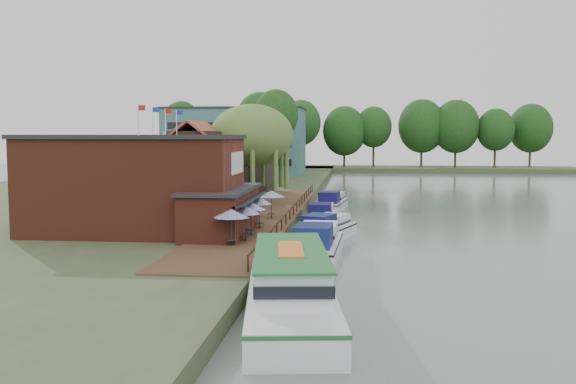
{
  "coord_description": "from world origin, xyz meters",
  "views": [
    {
      "loc": [
        0.3,
        -46.45,
        8.2
      ],
      "look_at": [
        -6.0,
        12.0,
        3.0
      ],
      "focal_mm": 40.0,
      "sensor_mm": 36.0,
      "label": 1
    }
  ],
  "objects_px": {
    "hotel_block": "(235,141)",
    "cottage_c": "(243,159)",
    "pub": "(160,184)",
    "umbrella_5": "(271,204)",
    "cruiser_1": "(326,226)",
    "umbrella_0": "(231,227)",
    "cruiser_3": "(332,200)",
    "swan": "(286,276)",
    "tour_boat": "(291,284)",
    "cottage_b": "(193,162)",
    "cruiser_2": "(321,213)",
    "umbrella_2": "(251,219)",
    "cruiser_0": "(317,240)",
    "umbrella_3": "(260,212)",
    "umbrella_1": "(245,223)",
    "umbrella_4": "(250,209)",
    "willow": "(252,155)",
    "cottage_a": "(197,166)"
  },
  "relations": [
    {
      "from": "swan",
      "to": "pub",
      "type": "bearing_deg",
      "value": 136.55
    },
    {
      "from": "cottage_b",
      "to": "umbrella_3",
      "type": "distance_m",
      "value": 24.75
    },
    {
      "from": "pub",
      "to": "cruiser_0",
      "type": "bearing_deg",
      "value": -14.92
    },
    {
      "from": "umbrella_3",
      "to": "tour_boat",
      "type": "bearing_deg",
      "value": -77.43
    },
    {
      "from": "umbrella_4",
      "to": "swan",
      "type": "distance_m",
      "value": 15.63
    },
    {
      "from": "umbrella_2",
      "to": "umbrella_4",
      "type": "xyz_separation_m",
      "value": [
        -1.03,
        5.7,
        0.0
      ]
    },
    {
      "from": "cruiser_2",
      "to": "umbrella_2",
      "type": "bearing_deg",
      "value": -106.85
    },
    {
      "from": "pub",
      "to": "cottage_b",
      "type": "relative_size",
      "value": 2.08
    },
    {
      "from": "umbrella_5",
      "to": "swan",
      "type": "xyz_separation_m",
      "value": [
        3.34,
        -18.69,
        -2.07
      ]
    },
    {
      "from": "cottage_b",
      "to": "tour_boat",
      "type": "distance_m",
      "value": 45.11
    },
    {
      "from": "umbrella_3",
      "to": "cruiser_0",
      "type": "xyz_separation_m",
      "value": [
        4.77,
        -6.08,
        -1.03
      ]
    },
    {
      "from": "umbrella_0",
      "to": "cruiser_2",
      "type": "xyz_separation_m",
      "value": [
        4.76,
        18.3,
        -1.22
      ]
    },
    {
      "from": "cruiser_0",
      "to": "tour_boat",
      "type": "bearing_deg",
      "value": -88.97
    },
    {
      "from": "umbrella_4",
      "to": "cruiser_3",
      "type": "relative_size",
      "value": 0.26
    },
    {
      "from": "cruiser_0",
      "to": "umbrella_3",
      "type": "bearing_deg",
      "value": 130.28
    },
    {
      "from": "cottage_a",
      "to": "cruiser_3",
      "type": "bearing_deg",
      "value": 38.27
    },
    {
      "from": "willow",
      "to": "hotel_block",
      "type": "bearing_deg",
      "value": 102.71
    },
    {
      "from": "hotel_block",
      "to": "cottage_c",
      "type": "xyz_separation_m",
      "value": [
        8.0,
        -37.0,
        -1.9
      ]
    },
    {
      "from": "hotel_block",
      "to": "umbrella_3",
      "type": "distance_m",
      "value": 69.81
    },
    {
      "from": "hotel_block",
      "to": "umbrella_5",
      "type": "bearing_deg",
      "value": -76.42
    },
    {
      "from": "cruiser_3",
      "to": "hotel_block",
      "type": "bearing_deg",
      "value": 119.78
    },
    {
      "from": "pub",
      "to": "umbrella_5",
      "type": "bearing_deg",
      "value": 51.75
    },
    {
      "from": "umbrella_5",
      "to": "umbrella_0",
      "type": "bearing_deg",
      "value": -92.93
    },
    {
      "from": "cruiser_1",
      "to": "umbrella_3",
      "type": "bearing_deg",
      "value": -145.25
    },
    {
      "from": "cruiser_3",
      "to": "cottage_c",
      "type": "bearing_deg",
      "value": 148.6
    },
    {
      "from": "hotel_block",
      "to": "tour_boat",
      "type": "height_order",
      "value": "hotel_block"
    },
    {
      "from": "pub",
      "to": "umbrella_1",
      "type": "height_order",
      "value": "pub"
    },
    {
      "from": "pub",
      "to": "tour_boat",
      "type": "bearing_deg",
      "value": -56.55
    },
    {
      "from": "umbrella_2",
      "to": "umbrella_5",
      "type": "relative_size",
      "value": 1.0
    },
    {
      "from": "hotel_block",
      "to": "umbrella_0",
      "type": "bearing_deg",
      "value": -79.38
    },
    {
      "from": "umbrella_5",
      "to": "hotel_block",
      "type": "bearing_deg",
      "value": 103.58
    },
    {
      "from": "cruiser_1",
      "to": "umbrella_0",
      "type": "bearing_deg",
      "value": -102.78
    },
    {
      "from": "umbrella_3",
      "to": "hotel_block",
      "type": "bearing_deg",
      "value": 102.34
    },
    {
      "from": "hotel_block",
      "to": "cruiser_0",
      "type": "bearing_deg",
      "value": -75.14
    },
    {
      "from": "umbrella_0",
      "to": "cruiser_3",
      "type": "relative_size",
      "value": 0.26
    },
    {
      "from": "hotel_block",
      "to": "cruiser_1",
      "type": "height_order",
      "value": "hotel_block"
    },
    {
      "from": "umbrella_1",
      "to": "swan",
      "type": "distance_m",
      "value": 7.83
    },
    {
      "from": "umbrella_0",
      "to": "umbrella_3",
      "type": "xyz_separation_m",
      "value": [
        0.6,
        8.15,
        0.0
      ]
    },
    {
      "from": "umbrella_1",
      "to": "cruiser_3",
      "type": "relative_size",
      "value": 0.26
    },
    {
      "from": "umbrella_4",
      "to": "swan",
      "type": "bearing_deg",
      "value": -72.97
    },
    {
      "from": "cottage_c",
      "to": "umbrella_1",
      "type": "relative_size",
      "value": 3.58
    },
    {
      "from": "cottage_c",
      "to": "umbrella_1",
      "type": "xyz_separation_m",
      "value": [
        6.84,
        -37.12,
        -2.96
      ]
    },
    {
      "from": "cottage_b",
      "to": "cruiser_3",
      "type": "bearing_deg",
      "value": -0.34
    },
    {
      "from": "cottage_a",
      "to": "umbrella_5",
      "type": "height_order",
      "value": "cottage_a"
    },
    {
      "from": "pub",
      "to": "willow",
      "type": "height_order",
      "value": "willow"
    },
    {
      "from": "umbrella_5",
      "to": "cruiser_1",
      "type": "distance_m",
      "value": 6.68
    },
    {
      "from": "cruiser_0",
      "to": "hotel_block",
      "type": "bearing_deg",
      "value": 106.98
    },
    {
      "from": "umbrella_3",
      "to": "cruiser_1",
      "type": "xyz_separation_m",
      "value": [
        5.06,
        1.58,
        -1.19
      ]
    },
    {
      "from": "umbrella_5",
      "to": "tour_boat",
      "type": "distance_m",
      "value": 26.5
    },
    {
      "from": "umbrella_0",
      "to": "swan",
      "type": "relative_size",
      "value": 5.4
    }
  ]
}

